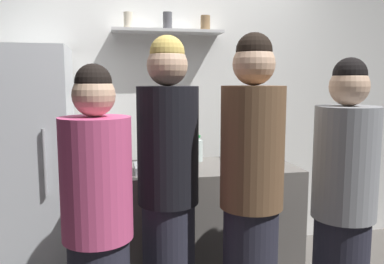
{
  "coord_description": "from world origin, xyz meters",
  "views": [
    {
      "loc": [
        -0.5,
        -2.2,
        1.5
      ],
      "look_at": [
        0.06,
        0.53,
        1.14
      ],
      "focal_mm": 37.01,
      "sensor_mm": 36.0,
      "label": 1
    }
  ],
  "objects_px": {
    "wine_bottle_amber_glass": "(247,148)",
    "person_brown_jacket": "(251,198)",
    "baking_pan": "(160,168)",
    "person_pink_top": "(98,231)",
    "person_blonde": "(168,194)",
    "refrigerator": "(25,166)",
    "water_bottle_plastic": "(197,150)",
    "utensil_holder": "(234,152)",
    "wine_bottle_green_glass": "(145,149)",
    "person_grey_hoodie": "(343,211)"
  },
  "relations": [
    {
      "from": "water_bottle_plastic",
      "to": "refrigerator",
      "type": "bearing_deg",
      "value": 173.61
    },
    {
      "from": "utensil_holder",
      "to": "baking_pan",
      "type": "bearing_deg",
      "value": -151.93
    },
    {
      "from": "water_bottle_plastic",
      "to": "person_pink_top",
      "type": "xyz_separation_m",
      "value": [
        -0.71,
        -1.01,
        -0.2
      ]
    },
    {
      "from": "refrigerator",
      "to": "person_grey_hoodie",
      "type": "relative_size",
      "value": 1.08
    },
    {
      "from": "water_bottle_plastic",
      "to": "person_grey_hoodie",
      "type": "distance_m",
      "value": 1.21
    },
    {
      "from": "refrigerator",
      "to": "water_bottle_plastic",
      "type": "height_order",
      "value": "refrigerator"
    },
    {
      "from": "wine_bottle_amber_glass",
      "to": "person_brown_jacket",
      "type": "height_order",
      "value": "person_brown_jacket"
    },
    {
      "from": "refrigerator",
      "to": "wine_bottle_green_glass",
      "type": "distance_m",
      "value": 0.89
    },
    {
      "from": "baking_pan",
      "to": "wine_bottle_green_glass",
      "type": "relative_size",
      "value": 1.25
    },
    {
      "from": "baking_pan",
      "to": "person_brown_jacket",
      "type": "relative_size",
      "value": 0.19
    },
    {
      "from": "utensil_holder",
      "to": "water_bottle_plastic",
      "type": "relative_size",
      "value": 1.06
    },
    {
      "from": "refrigerator",
      "to": "person_grey_hoodie",
      "type": "bearing_deg",
      "value": -32.44
    },
    {
      "from": "baking_pan",
      "to": "wine_bottle_green_glass",
      "type": "height_order",
      "value": "wine_bottle_green_glass"
    },
    {
      "from": "utensil_holder",
      "to": "water_bottle_plastic",
      "type": "xyz_separation_m",
      "value": [
        -0.31,
        -0.06,
        0.04
      ]
    },
    {
      "from": "utensil_holder",
      "to": "person_pink_top",
      "type": "xyz_separation_m",
      "value": [
        -1.02,
        -1.07,
        -0.17
      ]
    },
    {
      "from": "wine_bottle_amber_glass",
      "to": "person_grey_hoodie",
      "type": "bearing_deg",
      "value": -76.64
    },
    {
      "from": "wine_bottle_green_glass",
      "to": "wine_bottle_amber_glass",
      "type": "bearing_deg",
      "value": -11.42
    },
    {
      "from": "wine_bottle_green_glass",
      "to": "water_bottle_plastic",
      "type": "xyz_separation_m",
      "value": [
        0.39,
        -0.05,
        -0.01
      ]
    },
    {
      "from": "baking_pan",
      "to": "wine_bottle_amber_glass",
      "type": "relative_size",
      "value": 1.14
    },
    {
      "from": "refrigerator",
      "to": "baking_pan",
      "type": "height_order",
      "value": "refrigerator"
    },
    {
      "from": "wine_bottle_amber_glass",
      "to": "person_blonde",
      "type": "xyz_separation_m",
      "value": [
        -0.7,
        -0.67,
        -0.13
      ]
    },
    {
      "from": "water_bottle_plastic",
      "to": "person_grey_hoodie",
      "type": "xyz_separation_m",
      "value": [
        0.59,
        -1.04,
        -0.18
      ]
    },
    {
      "from": "person_pink_top",
      "to": "person_brown_jacket",
      "type": "height_order",
      "value": "person_brown_jacket"
    },
    {
      "from": "refrigerator",
      "to": "person_pink_top",
      "type": "distance_m",
      "value": 1.29
    },
    {
      "from": "baking_pan",
      "to": "person_brown_jacket",
      "type": "xyz_separation_m",
      "value": [
        0.42,
        -0.66,
        -0.04
      ]
    },
    {
      "from": "wine_bottle_amber_glass",
      "to": "person_brown_jacket",
      "type": "bearing_deg",
      "value": -107.85
    },
    {
      "from": "wine_bottle_green_glass",
      "to": "wine_bottle_amber_glass",
      "type": "relative_size",
      "value": 0.91
    },
    {
      "from": "person_blonde",
      "to": "wine_bottle_amber_glass",
      "type": "bearing_deg",
      "value": -128.75
    },
    {
      "from": "refrigerator",
      "to": "wine_bottle_amber_glass",
      "type": "height_order",
      "value": "refrigerator"
    },
    {
      "from": "utensil_holder",
      "to": "person_blonde",
      "type": "height_order",
      "value": "person_blonde"
    },
    {
      "from": "wine_bottle_amber_glass",
      "to": "person_grey_hoodie",
      "type": "xyz_separation_m",
      "value": [
        0.22,
        -0.94,
        -0.2
      ]
    },
    {
      "from": "person_brown_jacket",
      "to": "utensil_holder",
      "type": "bearing_deg",
      "value": 91.87
    },
    {
      "from": "person_pink_top",
      "to": "refrigerator",
      "type": "bearing_deg",
      "value": -122.67
    },
    {
      "from": "baking_pan",
      "to": "person_pink_top",
      "type": "relative_size",
      "value": 0.22
    },
    {
      "from": "person_blonde",
      "to": "person_brown_jacket",
      "type": "bearing_deg",
      "value": 165.58
    },
    {
      "from": "utensil_holder",
      "to": "wine_bottle_green_glass",
      "type": "relative_size",
      "value": 0.78
    },
    {
      "from": "utensil_holder",
      "to": "wine_bottle_green_glass",
      "type": "height_order",
      "value": "wine_bottle_green_glass"
    },
    {
      "from": "person_pink_top",
      "to": "person_brown_jacket",
      "type": "distance_m",
      "value": 0.82
    },
    {
      "from": "person_brown_jacket",
      "to": "wine_bottle_green_glass",
      "type": "bearing_deg",
      "value": 130.35
    },
    {
      "from": "water_bottle_plastic",
      "to": "person_brown_jacket",
      "type": "bearing_deg",
      "value": -84.05
    },
    {
      "from": "utensil_holder",
      "to": "person_brown_jacket",
      "type": "xyz_separation_m",
      "value": [
        -0.22,
        -1.0,
        -0.07
      ]
    },
    {
      "from": "person_blonde",
      "to": "wine_bottle_green_glass",
      "type": "bearing_deg",
      "value": -78.15
    },
    {
      "from": "person_grey_hoodie",
      "to": "refrigerator",
      "type": "bearing_deg",
      "value": 102.14
    },
    {
      "from": "refrigerator",
      "to": "baking_pan",
      "type": "distance_m",
      "value": 1.04
    },
    {
      "from": "utensil_holder",
      "to": "person_blonde",
      "type": "xyz_separation_m",
      "value": [
        -0.64,
        -0.83,
        -0.07
      ]
    },
    {
      "from": "wine_bottle_green_glass",
      "to": "water_bottle_plastic",
      "type": "bearing_deg",
      "value": -7.47
    },
    {
      "from": "refrigerator",
      "to": "person_blonde",
      "type": "bearing_deg",
      "value": -44.26
    },
    {
      "from": "wine_bottle_green_glass",
      "to": "wine_bottle_amber_glass",
      "type": "xyz_separation_m",
      "value": [
        0.76,
        -0.15,
        0.01
      ]
    },
    {
      "from": "wine_bottle_amber_glass",
      "to": "person_brown_jacket",
      "type": "xyz_separation_m",
      "value": [
        -0.27,
        -0.84,
        -0.13
      ]
    },
    {
      "from": "refrigerator",
      "to": "water_bottle_plastic",
      "type": "bearing_deg",
      "value": -6.39
    }
  ]
}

